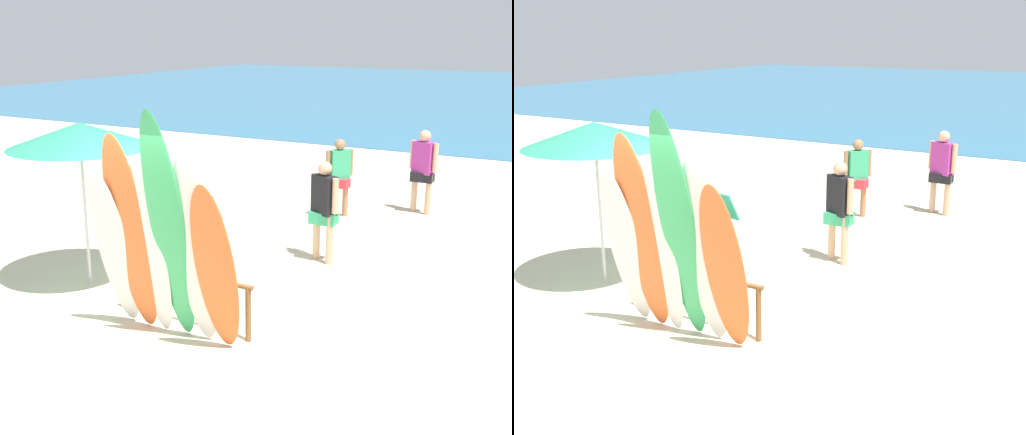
# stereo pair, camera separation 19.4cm
# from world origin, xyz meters

# --- Properties ---
(ground) EXTENTS (60.00, 60.00, 0.00)m
(ground) POSITION_xyz_m (0.00, 14.00, 0.00)
(ground) COLOR beige
(surfboard_rack) EXTENTS (1.86, 0.07, 0.71)m
(surfboard_rack) POSITION_xyz_m (0.00, 0.00, 0.52)
(surfboard_rack) COLOR brown
(surfboard_rack) RESTS_ON ground
(surfboard_white_0) EXTENTS (0.52, 0.69, 2.04)m
(surfboard_white_0) POSITION_xyz_m (-0.69, -0.47, 1.02)
(surfboard_white_0) COLOR white
(surfboard_white_0) RESTS_ON ground
(surfboard_orange_1) EXTENTS (0.56, 0.64, 2.48)m
(surfboard_orange_1) POSITION_xyz_m (-0.41, -0.49, 1.24)
(surfboard_orange_1) COLOR orange
(surfboard_orange_1) RESTS_ON ground
(surfboard_white_2) EXTENTS (0.52, 0.56, 2.14)m
(surfboard_white_2) POSITION_xyz_m (-0.18, -0.44, 1.07)
(surfboard_white_2) COLOR white
(surfboard_white_2) RESTS_ON ground
(surfboard_green_3) EXTENTS (0.54, 0.81, 2.78)m
(surfboard_green_3) POSITION_xyz_m (0.16, -0.52, 1.39)
(surfboard_green_3) COLOR #38B266
(surfboard_green_3) RESTS_ON ground
(surfboard_white_4) EXTENTS (0.54, 0.61, 2.32)m
(surfboard_white_4) POSITION_xyz_m (0.44, -0.42, 1.16)
(surfboard_white_4) COLOR white
(surfboard_white_4) RESTS_ON ground
(surfboard_orange_5) EXTENTS (0.53, 0.64, 2.05)m
(surfboard_orange_5) POSITION_xyz_m (0.74, -0.48, 1.02)
(surfboard_orange_5) COLOR orange
(surfboard_orange_5) RESTS_ON ground
(beachgoer_near_rack) EXTENTS (0.41, 0.46, 1.53)m
(beachgoer_near_rack) POSITION_xyz_m (-0.24, 5.48, 0.88)
(beachgoer_near_rack) COLOR #9E704C
(beachgoer_near_rack) RESTS_ON ground
(beachgoer_by_water) EXTENTS (0.55, 0.37, 1.60)m
(beachgoer_by_water) POSITION_xyz_m (0.52, 2.98, 0.92)
(beachgoer_by_water) COLOR tan
(beachgoer_by_water) RESTS_ON ground
(beachgoer_strolling) EXTENTS (0.60, 0.34, 1.66)m
(beachgoer_strolling) POSITION_xyz_m (1.09, 6.54, 0.95)
(beachgoer_strolling) COLOR tan
(beachgoer_strolling) RESTS_ON ground
(beach_chair_red) EXTENTS (0.64, 0.80, 0.81)m
(beach_chair_red) POSITION_xyz_m (-1.80, 3.03, 0.43)
(beach_chair_red) COLOR #B7B7BC
(beach_chair_red) RESTS_ON ground
(beach_umbrella) EXTENTS (1.97, 1.97, 2.33)m
(beach_umbrella) POSITION_xyz_m (-2.02, 0.47, 2.15)
(beach_umbrella) COLOR silver
(beach_umbrella) RESTS_ON ground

